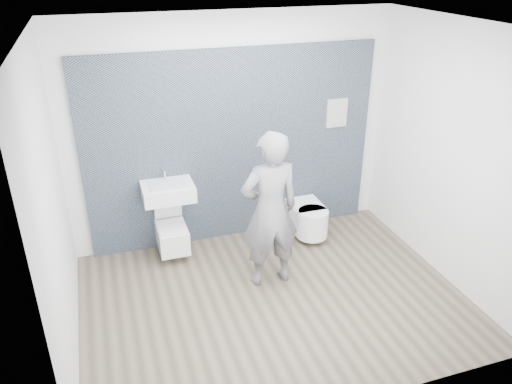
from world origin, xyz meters
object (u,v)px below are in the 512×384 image
object	(u,v)px
washbasin	(168,191)
toilet_rounded	(308,218)
visitor	(270,211)
toilet_square	(172,235)

from	to	relation	value
washbasin	toilet_rounded	distance (m)	1.85
washbasin	visitor	distance (m)	1.29
toilet_square	visitor	bearing A→B (deg)	-42.21
toilet_rounded	visitor	xyz separation A→B (m)	(-0.80, -0.76, 0.63)
toilet_square	visitor	world-z (taller)	visitor
toilet_rounded	visitor	world-z (taller)	visitor
toilet_square	toilet_rounded	world-z (taller)	toilet_square
washbasin	toilet_square	world-z (taller)	washbasin
toilet_rounded	toilet_square	bearing A→B (deg)	176.86
washbasin	visitor	world-z (taller)	visitor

